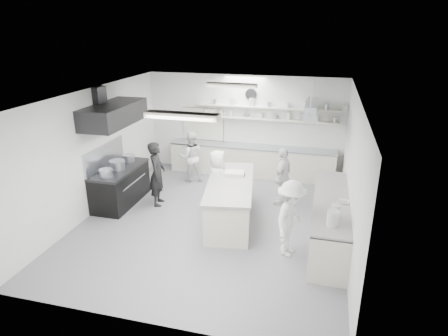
% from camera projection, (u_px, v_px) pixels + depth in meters
% --- Properties ---
extents(floor, '(6.00, 7.00, 0.02)m').
position_uv_depth(floor, '(213.00, 221.00, 9.29)').
color(floor, gray).
rests_on(floor, ground).
extents(ceiling, '(6.00, 7.00, 0.02)m').
position_uv_depth(ceiling, '(212.00, 94.00, 8.24)').
color(ceiling, white).
rests_on(ceiling, wall_back).
extents(wall_back, '(6.00, 0.04, 3.00)m').
position_uv_depth(wall_back, '(244.00, 125.00, 11.94)').
color(wall_back, silver).
rests_on(wall_back, floor).
extents(wall_front, '(6.00, 0.04, 3.00)m').
position_uv_depth(wall_front, '(144.00, 240.00, 5.59)').
color(wall_front, silver).
rests_on(wall_front, floor).
extents(wall_left, '(0.04, 7.00, 3.00)m').
position_uv_depth(wall_left, '(94.00, 151.00, 9.47)').
color(wall_left, silver).
rests_on(wall_left, floor).
extents(wall_right, '(0.04, 7.00, 3.00)m').
position_uv_depth(wall_right, '(352.00, 174.00, 8.06)').
color(wall_right, silver).
rests_on(wall_right, floor).
extents(stove, '(0.80, 1.80, 0.90)m').
position_uv_depth(stove, '(121.00, 186.00, 10.11)').
color(stove, black).
rests_on(stove, floor).
extents(exhaust_hood, '(0.85, 2.00, 0.50)m').
position_uv_depth(exhaust_hood, '(113.00, 114.00, 9.44)').
color(exhaust_hood, black).
rests_on(exhaust_hood, wall_left).
extents(back_counter, '(5.00, 0.60, 0.92)m').
position_uv_depth(back_counter, '(251.00, 161.00, 11.96)').
color(back_counter, silver).
rests_on(back_counter, floor).
extents(shelf_lower, '(4.20, 0.26, 0.04)m').
position_uv_depth(shelf_lower, '(267.00, 119.00, 11.57)').
color(shelf_lower, silver).
rests_on(shelf_lower, wall_back).
extents(shelf_upper, '(4.20, 0.26, 0.04)m').
position_uv_depth(shelf_upper, '(267.00, 107.00, 11.45)').
color(shelf_upper, silver).
rests_on(shelf_upper, wall_back).
extents(pass_through_window, '(1.30, 0.04, 1.00)m').
position_uv_depth(pass_through_window, '(203.00, 124.00, 12.25)').
color(pass_through_window, black).
rests_on(pass_through_window, wall_back).
extents(wall_clock, '(0.32, 0.05, 0.32)m').
position_uv_depth(wall_clock, '(251.00, 94.00, 11.53)').
color(wall_clock, white).
rests_on(wall_clock, wall_back).
extents(right_counter, '(0.74, 3.30, 0.94)m').
position_uv_depth(right_counter, '(330.00, 221.00, 8.32)').
color(right_counter, silver).
rests_on(right_counter, floor).
extents(pot_rack, '(0.30, 1.60, 0.40)m').
position_uv_depth(pot_rack, '(311.00, 110.00, 10.20)').
color(pot_rack, '#A9AEB8').
rests_on(pot_rack, ceiling).
extents(light_fixture_front, '(1.30, 0.25, 0.10)m').
position_uv_depth(light_fixture_front, '(182.00, 116.00, 6.63)').
color(light_fixture_front, silver).
rests_on(light_fixture_front, ceiling).
extents(light_fixture_rear, '(1.30, 0.25, 0.10)m').
position_uv_depth(light_fixture_rear, '(231.00, 85.00, 9.90)').
color(light_fixture_rear, silver).
rests_on(light_fixture_rear, ceiling).
extents(prep_island, '(1.35, 2.66, 0.94)m').
position_uv_depth(prep_island, '(230.00, 202.00, 9.18)').
color(prep_island, silver).
rests_on(prep_island, floor).
extents(stove_pot, '(0.38, 0.38, 0.27)m').
position_uv_depth(stove_pot, '(117.00, 166.00, 9.85)').
color(stove_pot, '#A9AEB8').
rests_on(stove_pot, stove).
extents(cook_stove, '(0.52, 0.68, 1.67)m').
position_uv_depth(cook_stove, '(157.00, 174.00, 9.89)').
color(cook_stove, black).
rests_on(cook_stove, floor).
extents(cook_back, '(0.90, 0.82, 1.49)m').
position_uv_depth(cook_back, '(191.00, 157.00, 11.44)').
color(cook_back, white).
rests_on(cook_back, floor).
extents(cook_island_left, '(0.66, 0.84, 1.51)m').
position_uv_depth(cook_island_left, '(218.00, 179.00, 9.74)').
color(cook_island_left, white).
rests_on(cook_island_left, floor).
extents(cook_island_right, '(0.59, 0.95, 1.51)m').
position_uv_depth(cook_island_right, '(283.00, 176.00, 9.95)').
color(cook_island_right, white).
rests_on(cook_island_right, floor).
extents(cook_right, '(0.82, 1.14, 1.58)m').
position_uv_depth(cook_right, '(290.00, 219.00, 7.71)').
color(cook_right, white).
rests_on(cook_right, floor).
extents(bowl_island_a, '(0.36, 0.36, 0.07)m').
position_uv_depth(bowl_island_a, '(240.00, 176.00, 9.41)').
color(bowl_island_a, '#A9AEB8').
rests_on(bowl_island_a, prep_island).
extents(bowl_island_b, '(0.26, 0.26, 0.06)m').
position_uv_depth(bowl_island_b, '(233.00, 171.00, 9.68)').
color(bowl_island_b, silver).
rests_on(bowl_island_b, prep_island).
extents(bowl_right, '(0.30, 0.30, 0.06)m').
position_uv_depth(bowl_right, '(343.00, 202.00, 7.99)').
color(bowl_right, silver).
rests_on(bowl_right, right_counter).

